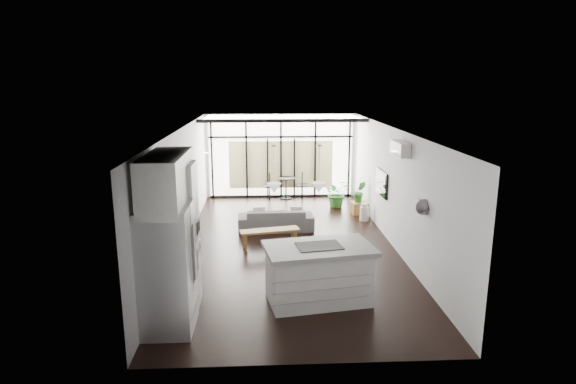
{
  "coord_description": "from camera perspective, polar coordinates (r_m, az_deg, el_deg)",
  "views": [
    {
      "loc": [
        -0.58,
        -11.02,
        3.92
      ],
      "look_at": [
        0.0,
        0.3,
        1.25
      ],
      "focal_mm": 30.0,
      "sensor_mm": 36.0,
      "label": 1
    }
  ],
  "objects": [
    {
      "name": "pouf",
      "position": [
        13.1,
        -0.41,
        -3.3
      ],
      "size": [
        0.6,
        0.6,
        0.38
      ],
      "primitive_type": "cylinder",
      "rotation": [
        0.0,
        0.0,
        -0.34
      ],
      "color": "silver",
      "rests_on": "floor"
    },
    {
      "name": "plant_crate",
      "position": [
        14.42,
        8.47,
        -0.66
      ],
      "size": [
        0.37,
        0.66,
        0.29
      ],
      "primitive_type": "imported",
      "rotation": [
        0.0,
        0.0,
        0.01
      ],
      "color": "#2B6D27",
      "rests_on": "crate"
    },
    {
      "name": "wall_right",
      "position": [
        11.72,
        12.38,
        0.52
      ],
      "size": [
        0.02,
        10.0,
        2.8
      ],
      "primitive_type": "cube",
      "color": "silver",
      "rests_on": "ground"
    },
    {
      "name": "cooktop",
      "position": [
        8.56,
        3.7,
        -6.39
      ],
      "size": [
        0.86,
        0.65,
        0.01
      ],
      "primitive_type": "cube",
      "rotation": [
        0.0,
        0.0,
        0.17
      ],
      "color": "black",
      "rests_on": "island"
    },
    {
      "name": "wall_back",
      "position": [
        16.23,
        -0.85,
        4.32
      ],
      "size": [
        5.0,
        0.02,
        2.8
      ],
      "primitive_type": "cube",
      "color": "silver",
      "rests_on": "ground"
    },
    {
      "name": "upper_cabinets",
      "position": [
        7.83,
        -14.21,
        1.28
      ],
      "size": [
        0.62,
        1.75,
        0.86
      ],
      "primitive_type": "cube",
      "color": "silver",
      "rests_on": "wall_left"
    },
    {
      "name": "framed_art",
      "position": [
        10.95,
        -12.8,
        0.42
      ],
      "size": [
        0.04,
        0.7,
        0.9
      ],
      "primitive_type": "cube",
      "color": "black",
      "rests_on": "wall_left"
    },
    {
      "name": "wall_front",
      "position": [
        6.55,
        2.41,
        -9.38
      ],
      "size": [
        5.0,
        0.02,
        2.8
      ],
      "primitive_type": "cube",
      "color": "silver",
      "rests_on": "ground"
    },
    {
      "name": "appliance_column",
      "position": [
        8.53,
        -12.91,
        -5.14
      ],
      "size": [
        0.66,
        0.69,
        2.56
      ],
      "primitive_type": "cube",
      "color": "silver",
      "rests_on": "floor"
    },
    {
      "name": "skylight",
      "position": [
        15.07,
        -0.73,
        8.88
      ],
      "size": [
        4.7,
        1.9,
        0.06
      ],
      "primitive_type": "cube",
      "color": "white",
      "rests_on": "ceiling"
    },
    {
      "name": "wall_left",
      "position": [
        11.47,
        -12.5,
        0.24
      ],
      "size": [
        0.02,
        10.0,
        2.8
      ],
      "primitive_type": "cube",
      "color": "silver",
      "rests_on": "ground"
    },
    {
      "name": "pendant_right",
      "position": [
        8.64,
        3.66,
        0.52
      ],
      "size": [
        0.26,
        0.26,
        0.18
      ],
      "primitive_type": "cone",
      "color": "white",
      "rests_on": "ceiling"
    },
    {
      "name": "fridge",
      "position": [
        7.89,
        -14.13,
        -8.81
      ],
      "size": [
        0.78,
        0.98,
        2.02
      ],
      "primitive_type": "cube",
      "color": "#ABACB1",
      "rests_on": "floor"
    },
    {
      "name": "milk_can",
      "position": [
        13.78,
        9.03,
        -2.35
      ],
      "size": [
        0.29,
        0.29,
        0.5
      ],
      "primitive_type": "cylinder",
      "rotation": [
        0.0,
        0.0,
        0.12
      ],
      "color": "beige",
      "rests_on": "floor"
    },
    {
      "name": "crate",
      "position": [
        14.5,
        8.43,
        -1.87
      ],
      "size": [
        0.49,
        0.49,
        0.34
      ],
      "primitive_type": "cube",
      "rotation": [
        0.0,
        0.0,
        0.09
      ],
      "color": "brown",
      "rests_on": "floor"
    },
    {
      "name": "ac_unit",
      "position": [
        10.74,
        13.15,
        5.04
      ],
      "size": [
        0.22,
        0.9,
        0.3
      ],
      "primitive_type": "cube",
      "color": "silver",
      "rests_on": "wall_right"
    },
    {
      "name": "neighbour_building",
      "position": [
        16.23,
        -0.84,
        3.25
      ],
      "size": [
        3.5,
        0.02,
        1.6
      ],
      "primitive_type": "cube",
      "color": "beige",
      "rests_on": "ground"
    },
    {
      "name": "plant_tall",
      "position": [
        15.12,
        5.8,
        -0.51
      ],
      "size": [
        1.08,
        1.12,
        0.68
      ],
      "primitive_type": "imported",
      "rotation": [
        0.0,
        0.0,
        0.46
      ],
      "color": "#2B6D27",
      "rests_on": "floor"
    },
    {
      "name": "floor",
      "position": [
        11.71,
        0.08,
        -6.3
      ],
      "size": [
        5.0,
        10.0,
        0.0
      ],
      "primitive_type": "cube",
      "color": "black",
      "rests_on": "ground"
    },
    {
      "name": "ceiling",
      "position": [
        11.09,
        0.08,
        7.46
      ],
      "size": [
        5.0,
        10.0,
        0.0
      ],
      "primitive_type": "cube",
      "color": "white",
      "rests_on": "ground"
    },
    {
      "name": "island",
      "position": [
        8.76,
        3.65,
        -9.63
      ],
      "size": [
        2.06,
        1.43,
        1.04
      ],
      "primitive_type": "cube",
      "rotation": [
        0.0,
        0.0,
        0.17
      ],
      "color": "silver",
      "rests_on": "floor"
    },
    {
      "name": "bistro_set",
      "position": [
        16.08,
        -0.25,
        0.36
      ],
      "size": [
        1.42,
        0.67,
        0.66
      ],
      "primitive_type": "cube",
      "rotation": [
        0.0,
        0.0,
        0.09
      ],
      "color": "black",
      "rests_on": "floor"
    },
    {
      "name": "console_bench",
      "position": [
        11.47,
        -2.19,
        -5.54
      ],
      "size": [
        1.45,
        0.64,
        0.45
      ],
      "primitive_type": "cube",
      "rotation": [
        0.0,
        0.0,
        0.21
      ],
      "color": "brown",
      "rests_on": "floor"
    },
    {
      "name": "tv",
      "position": [
        12.67,
        11.02,
        1.08
      ],
      "size": [
        0.05,
        1.1,
        0.65
      ],
      "primitive_type": "cube",
      "color": "black",
      "rests_on": "wall_right"
    },
    {
      "name": "sofa",
      "position": [
        12.76,
        -1.45,
        -2.81
      ],
      "size": [
        2.0,
        0.63,
        0.78
      ],
      "primitive_type": "imported",
      "rotation": [
        0.0,
        0.0,
        3.17
      ],
      "color": "#525254",
      "rests_on": "floor"
    },
    {
      "name": "pendant_left",
      "position": [
        8.58,
        -1.66,
        0.46
      ],
      "size": [
        0.26,
        0.26,
        0.18
      ],
      "primitive_type": "cone",
      "color": "white",
      "rests_on": "ceiling"
    },
    {
      "name": "glazing",
      "position": [
        16.11,
        -0.84,
        4.26
      ],
      "size": [
        5.0,
        0.2,
        2.8
      ],
      "primitive_type": "cube",
      "color": "black",
      "rests_on": "ground"
    }
  ]
}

